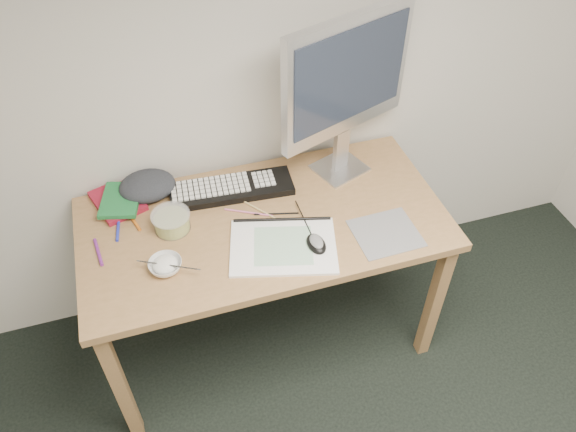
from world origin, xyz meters
name	(u,v)px	position (x,y,z in m)	size (l,w,h in m)	color
desk	(264,235)	(-0.05, 1.43, 0.67)	(1.40, 0.70, 0.75)	#A5784B
mousepad	(386,233)	(0.37, 1.23, 0.75)	(0.24, 0.22, 0.00)	slate
sketchpad	(283,247)	(-0.02, 1.27, 0.76)	(0.39, 0.28, 0.01)	white
keyboard	(232,189)	(-0.13, 1.63, 0.76)	(0.49, 0.16, 0.03)	black
monitor	(347,81)	(0.34, 1.63, 1.17)	(0.56, 0.24, 0.68)	silver
mouse	(316,242)	(0.10, 1.24, 0.78)	(0.07, 0.10, 0.04)	black
rice_bowl	(165,266)	(-0.44, 1.30, 0.77)	(0.12, 0.12, 0.04)	white
chopsticks	(169,265)	(-0.43, 1.28, 0.79)	(0.02, 0.02, 0.22)	silver
fruit_tub	(172,221)	(-0.39, 1.49, 0.79)	(0.15, 0.15, 0.07)	gold
book_red	(118,201)	(-0.57, 1.70, 0.76)	(0.16, 0.22, 0.02)	maroon
book_green	(121,200)	(-0.56, 1.68, 0.78)	(0.14, 0.20, 0.02)	#1B6D33
cloth_lump	(147,186)	(-0.45, 1.72, 0.79)	(0.19, 0.16, 0.08)	#272A2F
pencil_pink	(248,212)	(-0.09, 1.49, 0.75)	(0.01, 0.01, 0.19)	pink
pencil_tan	(263,212)	(-0.04, 1.47, 0.75)	(0.01, 0.01, 0.20)	tan
pencil_black	(276,214)	(0.01, 1.45, 0.75)	(0.01, 0.01, 0.17)	black
marker_blue	(118,229)	(-0.58, 1.54, 0.76)	(0.01, 0.01, 0.12)	#212DB6
marker_orange	(133,220)	(-0.52, 1.57, 0.76)	(0.01, 0.01, 0.12)	orange
marker_purple	(98,252)	(-0.66, 1.45, 0.76)	(0.01, 0.01, 0.14)	#712382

